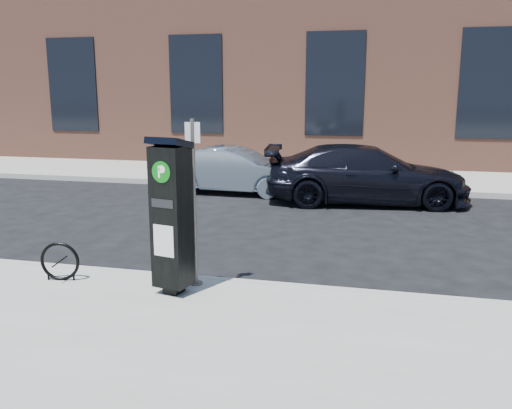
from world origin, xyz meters
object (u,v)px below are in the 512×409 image
(bike_rack, at_px, (60,262))
(car_silver, at_px, (234,170))
(parking_kiosk, at_px, (171,214))
(car_dark, at_px, (366,174))
(sign_pole, at_px, (194,204))

(bike_rack, relative_size, car_silver, 0.15)
(parking_kiosk, distance_m, bike_rack, 1.90)
(car_dark, bearing_deg, sign_pole, 156.47)
(parking_kiosk, relative_size, bike_rack, 3.69)
(sign_pole, height_order, car_dark, sign_pole)
(bike_rack, bearing_deg, car_dark, 51.63)
(parking_kiosk, relative_size, car_silver, 0.54)
(car_silver, bearing_deg, car_dark, -95.98)
(bike_rack, bearing_deg, car_silver, 77.38)
(car_silver, bearing_deg, bike_rack, 179.40)
(parking_kiosk, bearing_deg, car_dark, 85.90)
(bike_rack, xyz_separation_m, car_dark, (3.93, 7.26, 0.30))
(parking_kiosk, xyz_separation_m, bike_rack, (-1.73, 0.07, -0.79))
(parking_kiosk, distance_m, sign_pole, 0.42)
(bike_rack, relative_size, car_dark, 0.11)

